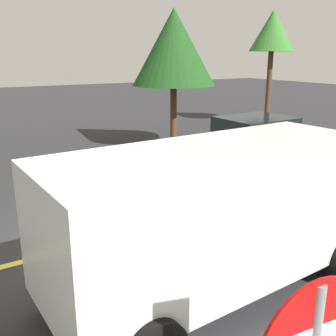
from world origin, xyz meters
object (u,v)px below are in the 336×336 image
(white_van, at_px, (217,210))
(tree_centre_verge, at_px, (273,32))
(car_white_approaching, at_px, (258,145))
(tree_left_verge, at_px, (174,48))

(white_van, bearing_deg, tree_centre_verge, 43.00)
(car_white_approaching, bearing_deg, tree_centre_verge, 44.04)
(car_white_approaching, relative_size, tree_centre_verge, 0.77)
(car_white_approaching, relative_size, tree_left_verge, 0.85)
(car_white_approaching, xyz_separation_m, tree_centre_verge, (6.76, 6.54, 3.69))
(tree_left_verge, bearing_deg, tree_centre_verge, 16.24)
(white_van, bearing_deg, car_white_approaching, 41.48)
(white_van, distance_m, car_white_approaching, 6.41)
(tree_left_verge, distance_m, tree_centre_verge, 7.31)
(white_van, height_order, car_white_approaching, white_van)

